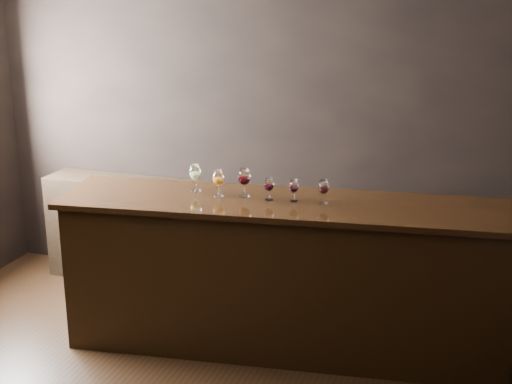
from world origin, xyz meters
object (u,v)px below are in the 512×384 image
(glass_white, at_px, (195,173))
(glass_red_d, at_px, (324,188))
(glass_red_a, at_px, (244,178))
(glass_red_b, at_px, (269,185))
(back_bar_shelf, at_px, (185,236))
(glass_amber, at_px, (218,178))
(bar_counter, at_px, (285,278))
(glass_red_c, at_px, (294,187))

(glass_white, relative_size, glass_red_d, 1.17)
(glass_red_d, bearing_deg, glass_red_a, -178.09)
(glass_red_b, bearing_deg, glass_red_d, 5.96)
(glass_white, xyz_separation_m, glass_red_b, (0.61, -0.04, -0.03))
(glass_red_b, bearing_deg, back_bar_shelf, 142.92)
(glass_amber, height_order, glass_red_a, glass_red_a)
(glass_red_d, bearing_deg, glass_red_b, -174.04)
(bar_counter, relative_size, back_bar_shelf, 1.21)
(bar_counter, bearing_deg, glass_red_c, 13.71)
(glass_white, relative_size, glass_red_b, 1.25)
(glass_red_d, bearing_deg, glass_white, 179.94)
(bar_counter, xyz_separation_m, glass_amber, (-0.52, -0.03, 0.75))
(glass_red_a, bearing_deg, glass_white, 177.03)
(glass_red_c, bearing_deg, back_bar_shelf, 148.05)
(glass_white, bearing_deg, glass_amber, -17.14)
(glass_red_b, relative_size, glass_red_d, 0.94)
(glass_amber, xyz_separation_m, glass_red_c, (0.58, 0.05, -0.02))
(glass_amber, bearing_deg, glass_red_d, 4.72)
(back_bar_shelf, height_order, glass_red_c, glass_red_c)
(glass_red_c, distance_m, glass_red_d, 0.22)
(glass_red_a, bearing_deg, glass_amber, -166.66)
(glass_white, xyz_separation_m, glass_red_c, (0.79, -0.02, -0.03))
(glass_amber, distance_m, glass_red_a, 0.20)
(back_bar_shelf, xyz_separation_m, glass_amber, (0.67, -0.82, 0.84))
(glass_white, height_order, glass_red_d, glass_white)
(glass_red_b, distance_m, glass_red_c, 0.19)
(back_bar_shelf, relative_size, glass_red_c, 16.18)
(glass_red_c, bearing_deg, glass_red_b, -172.25)
(glass_red_b, bearing_deg, glass_red_a, 173.72)
(glass_amber, relative_size, glass_red_d, 1.12)
(glass_white, bearing_deg, bar_counter, -3.09)
(glass_white, bearing_deg, back_bar_shelf, 120.65)
(back_bar_shelf, relative_size, glass_red_a, 12.43)
(back_bar_shelf, bearing_deg, glass_red_c, -31.95)
(glass_red_b, relative_size, glass_red_c, 1.01)
(glass_red_b, xyz_separation_m, glass_red_c, (0.18, 0.03, -0.00))
(back_bar_shelf, distance_m, glass_red_d, 1.84)
(bar_counter, xyz_separation_m, back_bar_shelf, (-1.19, 0.80, -0.09))
(back_bar_shelf, distance_m, glass_amber, 1.35)
(glass_red_a, height_order, glass_red_b, glass_red_a)
(glass_amber, height_order, glass_red_d, glass_amber)
(glass_red_b, height_order, glass_red_c, glass_red_b)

